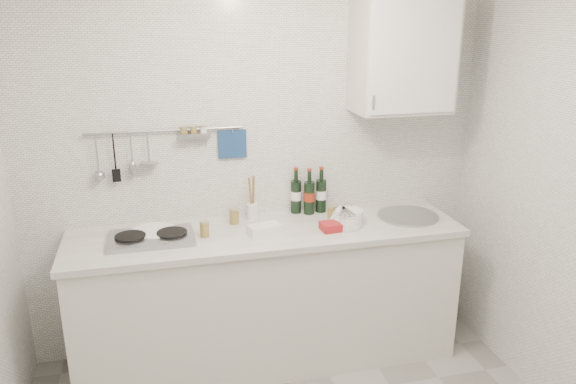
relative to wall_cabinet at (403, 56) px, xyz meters
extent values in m
cube|color=silver|center=(-0.90, 0.18, -0.70)|extent=(3.00, 0.02, 2.50)
cube|color=beige|center=(-0.90, -0.12, -1.51)|extent=(2.40, 0.60, 0.88)
cube|color=silver|center=(-0.90, -0.12, -1.05)|extent=(2.44, 0.64, 0.04)
cube|color=black|center=(-0.90, -0.10, -1.90)|extent=(2.34, 0.52, 0.10)
cube|color=#93969B|center=(-1.60, -0.12, -1.01)|extent=(0.50, 0.32, 0.03)
cylinder|color=black|center=(-1.72, -0.12, -0.99)|extent=(0.18, 0.18, 0.01)
cylinder|color=black|center=(-1.48, -0.12, -0.99)|extent=(0.18, 0.18, 0.01)
cylinder|color=#93969B|center=(0.05, -0.12, -1.02)|extent=(0.40, 0.40, 0.02)
cylinder|color=#93969B|center=(0.05, -0.12, -1.08)|extent=(0.34, 0.34, 0.10)
cylinder|color=#93969B|center=(-1.47, 0.15, -0.43)|extent=(0.95, 0.02, 0.02)
cube|color=navy|center=(-1.06, 0.17, -0.54)|extent=(0.18, 0.02, 0.18)
cube|color=beige|center=(0.00, 0.01, 0.00)|extent=(0.60, 0.35, 0.70)
cube|color=white|center=(0.00, -0.18, 0.00)|extent=(0.56, 0.01, 0.66)
cylinder|color=#93969B|center=(-0.26, -0.19, -0.25)|extent=(0.01, 0.01, 0.08)
cylinder|color=#506EB6|center=(-1.60, -0.05, -1.02)|extent=(0.28, 0.28, 0.01)
cylinder|color=#506EB6|center=(-1.59, -0.05, -1.01)|extent=(0.27, 0.27, 0.01)
cylinder|color=#506EB6|center=(-1.58, -0.04, -1.00)|extent=(0.26, 0.26, 0.01)
cylinder|color=white|center=(-0.41, -0.17, -1.02)|extent=(0.22, 0.22, 0.01)
cylinder|color=white|center=(-0.40, -0.17, -1.01)|extent=(0.21, 0.21, 0.01)
cylinder|color=white|center=(-0.40, -0.17, -1.00)|extent=(0.21, 0.21, 0.01)
cylinder|color=white|center=(-0.39, -0.16, -0.99)|extent=(0.20, 0.20, 0.01)
cylinder|color=white|center=(-0.39, -0.16, -0.98)|extent=(0.20, 0.20, 0.01)
cylinder|color=white|center=(-0.38, -0.16, -0.96)|extent=(0.19, 0.19, 0.01)
cylinder|color=white|center=(-0.38, -0.15, -0.95)|extent=(0.18, 0.18, 0.01)
cylinder|color=white|center=(-0.37, -0.15, -0.94)|extent=(0.18, 0.18, 0.01)
cube|color=white|center=(-0.93, -0.18, -1.00)|extent=(0.21, 0.14, 0.06)
cube|color=#A51228|center=(-0.52, -0.22, -1.01)|extent=(0.12, 0.12, 0.05)
cylinder|color=white|center=(-0.96, 0.08, -0.98)|extent=(0.07, 0.07, 0.11)
cylinder|color=brown|center=(-0.95, 0.08, -0.84)|extent=(0.01, 0.05, 0.22)
cylinder|color=brown|center=(-0.96, 0.09, -0.85)|extent=(0.03, 0.04, 0.20)
cylinder|color=olive|center=(-1.08, 0.04, -0.98)|extent=(0.06, 0.06, 0.09)
cylinder|color=tan|center=(-1.08, 0.04, -0.93)|extent=(0.06, 0.06, 0.01)
cylinder|color=olive|center=(-0.32, 0.02, -1.00)|extent=(0.05, 0.05, 0.06)
cylinder|color=tan|center=(-0.32, 0.02, -0.96)|extent=(0.06, 0.06, 0.01)
cylinder|color=olive|center=(-0.44, -0.02, -0.99)|extent=(0.06, 0.06, 0.08)
cylinder|color=tan|center=(-0.44, -0.02, -0.95)|extent=(0.07, 0.07, 0.01)
cylinder|color=olive|center=(-1.29, -0.14, -0.99)|extent=(0.05, 0.05, 0.09)
cylinder|color=tan|center=(-1.29, -0.14, -0.94)|extent=(0.06, 0.06, 0.01)
camera|label=1|loc=(-1.56, -3.30, 0.27)|focal=35.00mm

